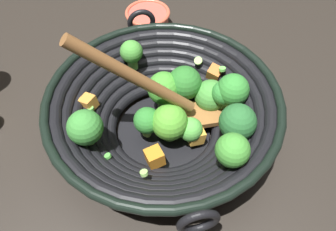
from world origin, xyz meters
TOP-DOWN VIEW (x-y plane):
  - ground_plane at (0.00, 0.00)m, footprint 4.00×4.00m
  - wok at (-0.00, 0.00)m, footprint 0.37×0.40m
  - prep_bowl at (-0.10, -0.28)m, footprint 0.10×0.10m

SIDE VIEW (x-z plane):
  - ground_plane at x=0.00m, z-range 0.00..0.00m
  - prep_bowl at x=-0.10m, z-range 0.00..0.05m
  - wok at x=0.00m, z-range -0.05..0.18m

